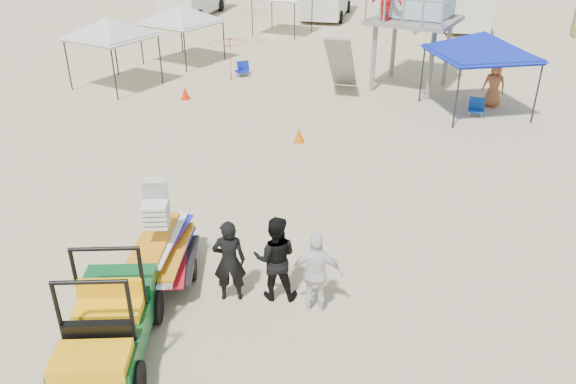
% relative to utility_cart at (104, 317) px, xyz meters
% --- Properties ---
extents(ground, '(140.00, 140.00, 0.00)m').
position_rel_utility_cart_xyz_m(ground, '(1.69, 1.28, -0.89)').
color(ground, beige).
rests_on(ground, ground).
extents(utility_cart, '(1.85, 2.76, 1.92)m').
position_rel_utility_cart_xyz_m(utility_cart, '(0.00, 0.00, 0.00)').
color(utility_cart, '#0D5323').
rests_on(utility_cart, ground).
extents(surf_trailer, '(1.65, 2.41, 2.02)m').
position_rel_utility_cart_xyz_m(surf_trailer, '(0.01, 2.34, -0.07)').
color(surf_trailer, black).
rests_on(surf_trailer, ground).
extents(man_left, '(0.72, 0.56, 1.75)m').
position_rel_utility_cart_xyz_m(man_left, '(1.52, 2.04, -0.02)').
color(man_left, black).
rests_on(man_left, ground).
extents(man_mid, '(0.96, 0.80, 1.78)m').
position_rel_utility_cart_xyz_m(man_mid, '(2.37, 2.29, -0.00)').
color(man_mid, black).
rests_on(man_mid, ground).
extents(man_right, '(1.03, 0.52, 1.68)m').
position_rel_utility_cart_xyz_m(man_right, '(3.22, 2.04, -0.05)').
color(man_right, white).
rests_on(man_right, ground).
extents(canopy_blue, '(4.12, 4.12, 3.36)m').
position_rel_utility_cart_xyz_m(canopy_blue, '(7.03, 14.63, 1.92)').
color(canopy_blue, black).
rests_on(canopy_blue, ground).
extents(canopy_white_a, '(3.53, 3.53, 3.30)m').
position_rel_utility_cart_xyz_m(canopy_white_a, '(-7.49, 14.79, 1.86)').
color(canopy_white_a, black).
rests_on(canopy_white_a, ground).
extents(canopy_white_b, '(3.81, 3.81, 3.10)m').
position_rel_utility_cart_xyz_m(canopy_white_b, '(-6.26, 19.30, 1.66)').
color(canopy_white_b, black).
rests_on(canopy_white_b, ground).
extents(umbrella_a, '(2.67, 2.69, 1.91)m').
position_rel_utility_cart_xyz_m(umbrella_a, '(-3.06, 16.64, 0.06)').
color(umbrella_a, red).
rests_on(umbrella_a, ground).
extents(umbrella_b, '(2.48, 2.51, 1.92)m').
position_rel_utility_cart_xyz_m(umbrella_b, '(-3.85, 23.89, 0.07)').
color(umbrella_b, gold).
rests_on(umbrella_b, ground).
extents(cone_near, '(0.34, 0.34, 0.50)m').
position_rel_utility_cart_xyz_m(cone_near, '(1.25, 10.31, -0.64)').
color(cone_near, '#D66506').
rests_on(cone_near, ground).
extents(cone_far, '(0.34, 0.34, 0.50)m').
position_rel_utility_cart_xyz_m(cone_far, '(-4.04, 13.76, -0.64)').
color(cone_far, red).
rests_on(cone_far, ground).
extents(beach_chair_a, '(0.73, 0.83, 0.64)m').
position_rel_utility_cart_xyz_m(beach_chair_a, '(-2.77, 17.55, -0.58)').
color(beach_chair_a, '#0F23A4').
rests_on(beach_chair_a, ground).
extents(beach_chair_b, '(0.62, 0.67, 0.64)m').
position_rel_utility_cart_xyz_m(beach_chair_b, '(7.11, 14.23, -0.58)').
color(beach_chair_b, '#0D3C96').
rests_on(beach_chair_b, ground).
extents(distant_beachgoers, '(6.74, 14.52, 1.80)m').
position_rel_utility_cart_xyz_m(distant_beachgoers, '(10.16, 20.90, -0.02)').
color(distant_beachgoers, '#A5D14E').
rests_on(distant_beachgoers, ground).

